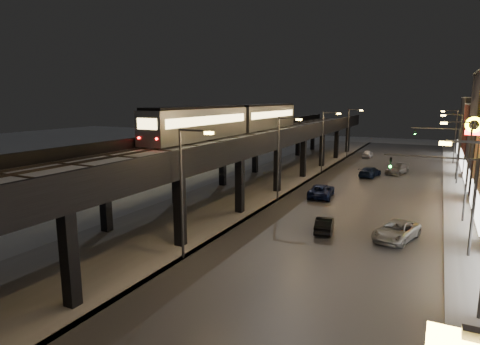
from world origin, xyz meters
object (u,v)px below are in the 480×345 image
at_px(subway_train, 237,119).
at_px(car_mid_silver, 321,191).
at_px(car_near_white, 324,225).
at_px(car_onc_white, 397,169).
at_px(car_mid_dark, 370,172).
at_px(car_onc_dark, 396,232).
at_px(car_far_white, 368,154).

distance_m(subway_train, car_mid_silver, 14.21).
distance_m(car_near_white, car_mid_silver, 12.05).
distance_m(car_mid_silver, car_onc_white, 19.78).
xyz_separation_m(car_mid_dark, car_onc_dark, (5.92, -25.61, -0.01)).
height_order(subway_train, car_onc_dark, subway_train).
bearing_deg(subway_train, car_mid_dark, 39.74).
relative_size(car_far_white, car_onc_white, 0.79).
bearing_deg(car_far_white, car_onc_dark, 102.98).
distance_m(car_far_white, car_onc_dark, 45.98).
distance_m(car_near_white, car_mid_dark, 26.29).
xyz_separation_m(car_onc_dark, car_onc_white, (-2.69, 29.67, 0.01)).
distance_m(car_mid_silver, car_mid_dark, 15.02).
relative_size(subway_train, car_near_white, 9.27).
distance_m(car_near_white, car_onc_dark, 5.56).
relative_size(car_near_white, car_mid_silver, 0.72).
height_order(subway_train, car_near_white, subway_train).
xyz_separation_m(car_far_white, car_onc_white, (6.58, -15.36, 0.05)).
height_order(car_near_white, car_far_white, car_far_white).
distance_m(car_mid_dark, car_onc_dark, 26.28).
relative_size(subway_train, car_mid_dark, 7.16).
relative_size(car_near_white, car_far_white, 0.97).
bearing_deg(car_onc_dark, car_near_white, -157.10).
bearing_deg(car_far_white, car_mid_dark, 101.14).
bearing_deg(subway_train, car_near_white, -42.89).
height_order(subway_train, car_onc_white, subway_train).
bearing_deg(car_near_white, car_onc_white, -104.56).
bearing_deg(car_mid_silver, car_onc_white, -114.60).
height_order(car_near_white, car_onc_dark, car_onc_dark).
height_order(subway_train, car_mid_silver, subway_train).
xyz_separation_m(subway_train, car_onc_white, (17.94, 16.30, -7.63)).
height_order(car_mid_dark, car_far_white, car_mid_dark).
relative_size(car_far_white, car_onc_dark, 0.77).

